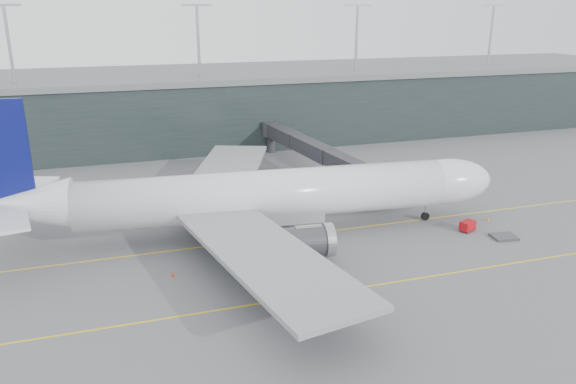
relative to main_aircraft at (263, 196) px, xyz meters
name	(u,v)px	position (x,y,z in m)	size (l,w,h in m)	color
ground	(226,232)	(-4.55, 2.18, -5.36)	(320.00, 320.00, 0.00)	#59595D
taxiline_a	(233,243)	(-4.55, -1.82, -5.35)	(160.00, 0.25, 0.02)	yellow
taxiline_b	(266,302)	(-4.55, -17.82, -5.35)	(160.00, 0.25, 0.02)	yellow
taxiline_lead_main	(231,186)	(0.45, 22.18, -5.35)	(0.25, 60.00, 0.02)	yellow
terminal	(172,106)	(-4.56, 60.18, 2.26)	(240.00, 36.00, 29.00)	black
main_aircraft	(263,196)	(0.00, 0.00, 0.00)	(68.15, 63.80, 19.10)	silver
jet_bridge	(311,147)	(16.14, 25.76, -0.54)	(8.29, 43.74, 6.44)	#2A2A2F
gse_cart	(468,226)	(26.59, -7.51, -4.57)	(2.44, 2.01, 1.43)	#AA0C11
baggage_dolly	(504,237)	(29.80, -11.01, -5.17)	(3.12, 2.50, 0.31)	#393A3E
uld_a	(183,204)	(-8.91, 12.57, -4.35)	(2.11, 1.69, 1.92)	#3A3B40
uld_b	(198,200)	(-6.52, 13.59, -4.34)	(2.14, 1.72, 1.94)	#3A3B40
uld_c	(210,202)	(-4.94, 12.15, -4.41)	(2.11, 1.74, 1.81)	#3A3B40
cone_nose	(488,219)	(31.61, -5.14, -5.04)	(0.40, 0.40, 0.63)	orange
cone_wing_stbd	(324,285)	(2.18, -16.73, -5.02)	(0.42, 0.42, 0.67)	#FC490E
cone_wing_port	(270,197)	(4.77, 13.42, -5.00)	(0.46, 0.46, 0.72)	#D1630B
cone_tail	(172,274)	(-13.10, -8.94, -5.04)	(0.40, 0.40, 0.63)	#F1420D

